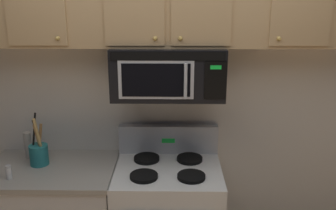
{
  "coord_description": "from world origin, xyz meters",
  "views": [
    {
      "loc": [
        0.03,
        -2.03,
        2.12
      ],
      "look_at": [
        0.0,
        0.49,
        1.35
      ],
      "focal_mm": 40.76,
      "sensor_mm": 36.0,
      "label": 1
    }
  ],
  "objects_px": {
    "over_range_microwave": "(168,72)",
    "pepper_mill": "(28,145)",
    "salt_shaker": "(9,172)",
    "utensil_crock_teal": "(39,153)"
  },
  "relations": [
    {
      "from": "over_range_microwave",
      "to": "pepper_mill",
      "type": "bearing_deg",
      "value": 177.27
    },
    {
      "from": "over_range_microwave",
      "to": "salt_shaker",
      "type": "height_order",
      "value": "over_range_microwave"
    },
    {
      "from": "utensil_crock_teal",
      "to": "salt_shaker",
      "type": "height_order",
      "value": "utensil_crock_teal"
    },
    {
      "from": "utensil_crock_teal",
      "to": "pepper_mill",
      "type": "bearing_deg",
      "value": 136.57
    },
    {
      "from": "over_range_microwave",
      "to": "pepper_mill",
      "type": "distance_m",
      "value": 1.2
    },
    {
      "from": "over_range_microwave",
      "to": "salt_shaker",
      "type": "distance_m",
      "value": 1.27
    },
    {
      "from": "utensil_crock_teal",
      "to": "salt_shaker",
      "type": "xyz_separation_m",
      "value": [
        -0.13,
        -0.22,
        -0.04
      ]
    },
    {
      "from": "salt_shaker",
      "to": "pepper_mill",
      "type": "distance_m",
      "value": 0.34
    },
    {
      "from": "utensil_crock_teal",
      "to": "salt_shaker",
      "type": "relative_size",
      "value": 3.92
    },
    {
      "from": "over_range_microwave",
      "to": "pepper_mill",
      "type": "relative_size",
      "value": 3.78
    }
  ]
}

